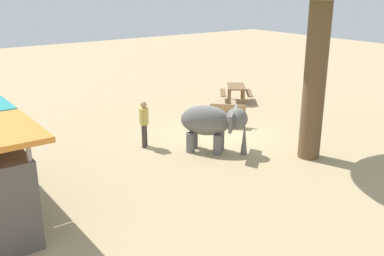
# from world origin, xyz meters

# --- Properties ---
(ground_plane) EXTENTS (60.00, 60.00, 0.00)m
(ground_plane) POSITION_xyz_m (0.00, 0.00, 0.00)
(ground_plane) COLOR tan
(elephant) EXTENTS (2.15, 2.08, 1.57)m
(elephant) POSITION_xyz_m (-0.73, 1.14, 1.00)
(elephant) COLOR slate
(elephant) RESTS_ON ground_plane
(person_handler) EXTENTS (0.38, 0.39, 1.62)m
(person_handler) POSITION_xyz_m (0.98, 2.75, 0.95)
(person_handler) COLOR #3F3833
(person_handler) RESTS_ON ground_plane
(wooden_bench) EXTENTS (1.30, 1.25, 0.88)m
(wooden_bench) POSITION_xyz_m (1.05, -1.04, 0.47)
(wooden_bench) COLOR #9E7A51
(wooden_bench) RESTS_ON ground_plane
(picnic_table_near) EXTENTS (2.09, 2.09, 0.78)m
(picnic_table_near) POSITION_xyz_m (3.78, -3.90, 0.59)
(picnic_table_near) COLOR brown
(picnic_table_near) RESTS_ON ground_plane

